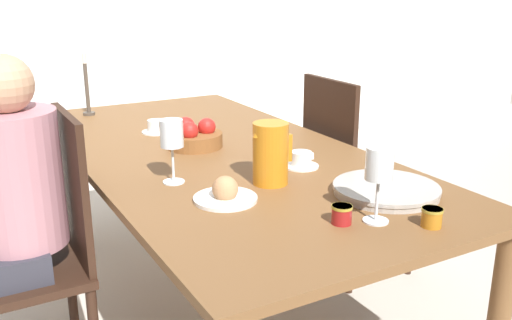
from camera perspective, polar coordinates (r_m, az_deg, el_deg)
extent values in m
plane|color=beige|center=(2.61, -3.65, -14.82)|extent=(20.00, 20.00, 0.00)
cube|color=brown|center=(2.31, -3.99, 0.58)|extent=(1.05, 2.19, 0.03)
cylinder|color=brown|center=(3.25, -19.33, -2.28)|extent=(0.07, 0.07, 0.71)
cylinder|color=brown|center=(3.50, -4.30, 0.11)|extent=(0.07, 0.07, 0.71)
cylinder|color=#331E14|center=(2.44, -17.95, -12.56)|extent=(0.04, 0.04, 0.42)
cube|color=#331E14|center=(2.15, -22.35, -10.45)|extent=(0.42, 0.42, 0.03)
cube|color=#331E14|center=(2.06, -17.82, -2.64)|extent=(0.03, 0.39, 0.53)
cylinder|color=#331E14|center=(3.16, 10.54, -4.88)|extent=(0.04, 0.04, 0.42)
cylinder|color=#331E14|center=(2.91, 15.20, -7.20)|extent=(0.04, 0.04, 0.42)
cylinder|color=#331E14|center=(2.95, 4.96, -6.28)|extent=(0.04, 0.04, 0.42)
cylinder|color=#331E14|center=(2.68, 9.44, -8.98)|extent=(0.04, 0.04, 0.42)
cube|color=#331E14|center=(2.84, 10.28, -2.61)|extent=(0.42, 0.42, 0.03)
cube|color=#331E14|center=(2.64, 7.27, 2.35)|extent=(0.03, 0.39, 0.53)
cylinder|color=#B77A84|center=(2.03, -22.90, -1.82)|extent=(0.30, 0.30, 0.46)
sphere|color=tan|center=(1.96, -23.98, 6.94)|extent=(0.19, 0.19, 0.19)
cylinder|color=orange|center=(1.90, 1.46, 0.65)|extent=(0.12, 0.12, 0.21)
cube|color=orange|center=(1.93, 3.25, 1.24)|extent=(0.02, 0.02, 0.09)
cone|color=orange|center=(1.85, 0.21, 2.93)|extent=(0.04, 0.04, 0.04)
cylinder|color=white|center=(1.96, -8.22, -2.17)|extent=(0.07, 0.07, 0.00)
cylinder|color=white|center=(1.94, -8.30, -0.40)|extent=(0.01, 0.01, 0.12)
cylinder|color=white|center=(1.91, -8.44, 2.66)|extent=(0.08, 0.08, 0.09)
cylinder|color=white|center=(1.66, 11.87, -5.96)|extent=(0.07, 0.07, 0.00)
cylinder|color=white|center=(1.64, 12.01, -3.92)|extent=(0.01, 0.01, 0.12)
cylinder|color=white|center=(1.60, 12.25, -0.35)|extent=(0.08, 0.08, 0.09)
cylinder|color=red|center=(1.61, 12.20, -1.05)|extent=(0.06, 0.06, 0.05)
cylinder|color=white|center=(2.11, 4.52, -0.60)|extent=(0.13, 0.13, 0.01)
cylinder|color=white|center=(2.10, 4.54, 0.16)|extent=(0.08, 0.08, 0.05)
cube|color=white|center=(2.12, 5.57, 0.40)|extent=(0.01, 0.01, 0.03)
cylinder|color=white|center=(2.62, -9.93, 2.79)|extent=(0.13, 0.13, 0.01)
cylinder|color=white|center=(2.61, -9.97, 3.41)|extent=(0.08, 0.08, 0.05)
cube|color=white|center=(2.63, -9.03, 3.59)|extent=(0.01, 0.01, 0.03)
cylinder|color=#B7B2A8|center=(1.88, 12.87, -3.10)|extent=(0.33, 0.33, 0.02)
cylinder|color=#B7B2A8|center=(1.87, 12.90, -2.67)|extent=(0.34, 0.34, 0.01)
cylinder|color=white|center=(1.78, -3.08, -3.89)|extent=(0.20, 0.20, 0.01)
sphere|color=tan|center=(1.77, -3.10, -2.90)|extent=(0.08, 0.08, 0.08)
cylinder|color=#C67A1E|center=(1.66, 17.17, -5.51)|extent=(0.06, 0.06, 0.05)
cylinder|color=gold|center=(1.65, 17.24, -4.78)|extent=(0.06, 0.06, 0.01)
cylinder|color=#A81E1E|center=(1.62, 8.57, -5.41)|extent=(0.06, 0.06, 0.05)
cylinder|color=gold|center=(1.62, 8.60, -4.66)|extent=(0.06, 0.06, 0.01)
cylinder|color=brown|center=(2.36, -6.18, 2.01)|extent=(0.23, 0.23, 0.06)
sphere|color=red|center=(2.36, -4.98, 3.32)|extent=(0.07, 0.07, 0.07)
sphere|color=red|center=(2.39, -7.04, 3.43)|extent=(0.07, 0.07, 0.07)
sphere|color=red|center=(2.30, -6.69, 2.91)|extent=(0.07, 0.07, 0.07)
cylinder|color=#4C4238|center=(3.05, -16.35, 4.48)|extent=(0.06, 0.06, 0.01)
cylinder|color=#4C4238|center=(3.03, -16.56, 6.91)|extent=(0.02, 0.02, 0.25)
cylinder|color=beige|center=(3.01, -16.81, 9.72)|extent=(0.02, 0.02, 0.05)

